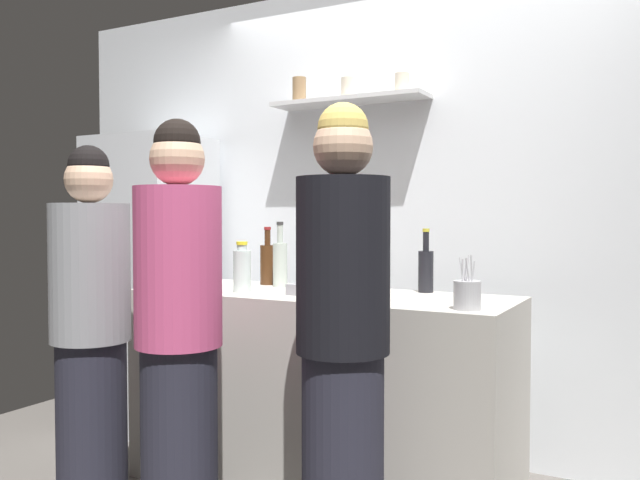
{
  "coord_description": "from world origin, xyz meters",
  "views": [
    {
      "loc": [
        1.23,
        -2.2,
        1.3
      ],
      "look_at": [
        -0.25,
        0.52,
        1.18
      ],
      "focal_mm": 37.18,
      "sensor_mm": 36.0,
      "label": 1
    }
  ],
  "objects": [
    {
      "name": "wine_bottle_amber_glass",
      "position": [
        -0.68,
        0.73,
        1.05
      ],
      "size": [
        0.08,
        0.08,
        0.31
      ],
      "color": "#472814",
      "rests_on": "counter"
    },
    {
      "name": "wine_bottle_pale_glass",
      "position": [
        -0.57,
        0.68,
        1.06
      ],
      "size": [
        0.07,
        0.07,
        0.33
      ],
      "color": "#B2BFB2",
      "rests_on": "counter"
    },
    {
      "name": "wine_bottle_dark_glass",
      "position": [
        0.18,
        0.79,
        1.04
      ],
      "size": [
        0.07,
        0.07,
        0.3
      ],
      "color": "black",
      "rests_on": "counter"
    },
    {
      "name": "back_wall_assembly",
      "position": [
        -0.0,
        1.25,
        1.3
      ],
      "size": [
        4.8,
        0.32,
        2.6
      ],
      "color": "white",
      "rests_on": "ground"
    },
    {
      "name": "person_pink_top",
      "position": [
        -0.48,
        -0.21,
        0.83
      ],
      "size": [
        0.34,
        0.34,
        1.67
      ],
      "rotation": [
        0.0,
        0.0,
        0.71
      ],
      "color": "#262633",
      "rests_on": "ground"
    },
    {
      "name": "utensil_holder",
      "position": [
        0.52,
        0.31,
        0.99
      ],
      "size": [
        0.11,
        0.11,
        0.21
      ],
      "color": "#B2B2B7",
      "rests_on": "counter"
    },
    {
      "name": "refrigerator",
      "position": [
        -1.6,
        0.85,
        0.88
      ],
      "size": [
        0.63,
        0.6,
        1.77
      ],
      "color": "silver",
      "rests_on": "ground"
    },
    {
      "name": "water_bottle_plastic",
      "position": [
        -0.59,
        0.38,
        1.04
      ],
      "size": [
        0.08,
        0.08,
        0.24
      ],
      "color": "silver",
      "rests_on": "counter"
    },
    {
      "name": "person_grey_hoodie",
      "position": [
        -1.0,
        -0.17,
        0.79
      ],
      "size": [
        0.34,
        0.34,
        1.6
      ],
      "rotation": [
        0.0,
        0.0,
        0.31
      ],
      "color": "#262633",
      "rests_on": "ground"
    },
    {
      "name": "person_blonde",
      "position": [
        0.17,
        -0.07,
        0.85
      ],
      "size": [
        0.34,
        0.34,
        1.7
      ],
      "rotation": [
        0.0,
        0.0,
        1.09
      ],
      "color": "#262633",
      "rests_on": "ground"
    },
    {
      "name": "baking_pan",
      "position": [
        -0.18,
        0.49,
        0.96
      ],
      "size": [
        0.34,
        0.24,
        0.05
      ],
      "primitive_type": "cube",
      "color": "gray",
      "rests_on": "counter"
    },
    {
      "name": "counter",
      "position": [
        -0.25,
        0.52,
        0.47
      ],
      "size": [
        1.81,
        0.65,
        0.93
      ],
      "primitive_type": "cube",
      "color": "#B7B2A8",
      "rests_on": "ground"
    }
  ]
}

